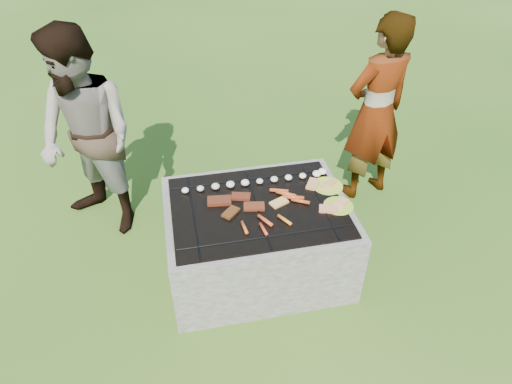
% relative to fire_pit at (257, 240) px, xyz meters
% --- Properties ---
extents(lawn, '(60.00, 60.00, 0.00)m').
position_rel_fire_pit_xyz_m(lawn, '(0.00, 0.00, -0.28)').
color(lawn, '#214812').
rests_on(lawn, ground).
extents(fire_pit, '(1.30, 1.00, 0.62)m').
position_rel_fire_pit_xyz_m(fire_pit, '(0.00, 0.00, 0.00)').
color(fire_pit, '#A49D91').
rests_on(fire_pit, ground).
extents(mushrooms, '(1.11, 0.08, 0.04)m').
position_rel_fire_pit_xyz_m(mushrooms, '(0.09, 0.26, 0.35)').
color(mushrooms, white).
rests_on(mushrooms, fire_pit).
extents(pork_slabs, '(0.40, 0.29, 0.02)m').
position_rel_fire_pit_xyz_m(pork_slabs, '(-0.16, 0.05, 0.34)').
color(pork_slabs, maroon).
rests_on(pork_slabs, fire_pit).
extents(sausages, '(0.52, 0.47, 0.03)m').
position_rel_fire_pit_xyz_m(sausages, '(0.15, -0.05, 0.34)').
color(sausages, '#D85623').
rests_on(sausages, fire_pit).
extents(bread_on_grate, '(0.47, 0.44, 0.02)m').
position_rel_fire_pit_xyz_m(bread_on_grate, '(0.37, 0.01, 0.34)').
color(bread_on_grate, '#D3BC6C').
rests_on(bread_on_grate, fire_pit).
extents(plate_far, '(0.24, 0.24, 0.03)m').
position_rel_fire_pit_xyz_m(plate_far, '(0.56, 0.13, 0.33)').
color(plate_far, yellow).
rests_on(plate_far, fire_pit).
extents(plate_near, '(0.25, 0.25, 0.03)m').
position_rel_fire_pit_xyz_m(plate_near, '(0.56, -0.11, 0.33)').
color(plate_near, yellow).
rests_on(plate_near, fire_pit).
extents(cook, '(0.69, 0.54, 1.66)m').
position_rel_fire_pit_xyz_m(cook, '(1.18, 0.75, 0.55)').
color(cook, gray).
rests_on(cook, ground).
extents(bystander, '(1.04, 1.04, 1.70)m').
position_rel_fire_pit_xyz_m(bystander, '(-1.16, 0.77, 0.57)').
color(bystander, gray).
rests_on(bystander, ground).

